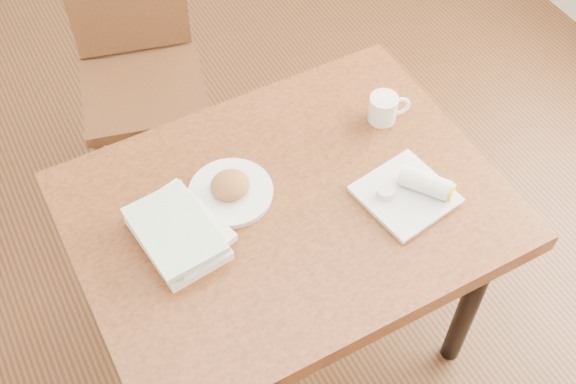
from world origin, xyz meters
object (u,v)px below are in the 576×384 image
book_stack (178,232)px  plate_burrito (412,191)px  table (288,224)px  chair_far (138,57)px  plate_scone (231,190)px  coffee_mug (384,108)px

book_stack → plate_burrito: bearing=-15.6°
table → chair_far: 0.95m
table → plate_burrito: bearing=-24.1°
plate_scone → plate_burrito: 0.47m
table → book_stack: bearing=173.7°
table → book_stack: size_ratio=3.87×
plate_scone → plate_burrito: plate_burrito is taller
plate_scone → coffee_mug: 0.50m
table → plate_burrito: 0.34m
table → chair_far: (-0.08, 0.94, -0.11)m
table → plate_burrito: (0.29, -0.13, 0.11)m
coffee_mug → chair_far: bearing=120.1°
plate_burrito → table: bearing=155.9°
table → plate_scone: size_ratio=4.96×
table → coffee_mug: (0.38, 0.14, 0.13)m
book_stack → chair_far: bearing=77.2°
plate_burrito → coffee_mug: bearing=71.7°
chair_far → coffee_mug: (0.46, -0.80, 0.24)m
coffee_mug → plate_burrito: bearing=-108.3°
coffee_mug → book_stack: coffee_mug is taller
book_stack → coffee_mug: bearing=9.0°
plate_burrito → plate_scone: bearing=151.0°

